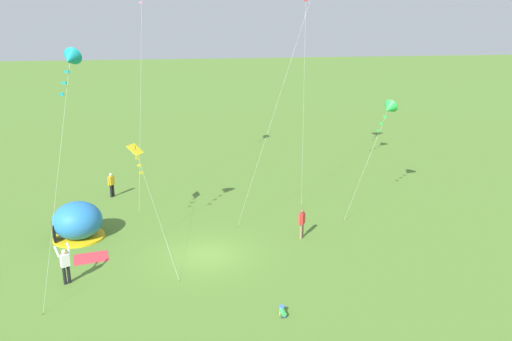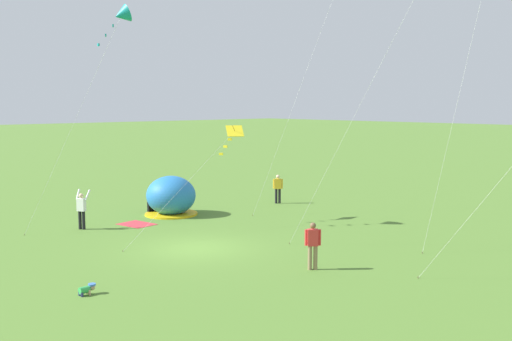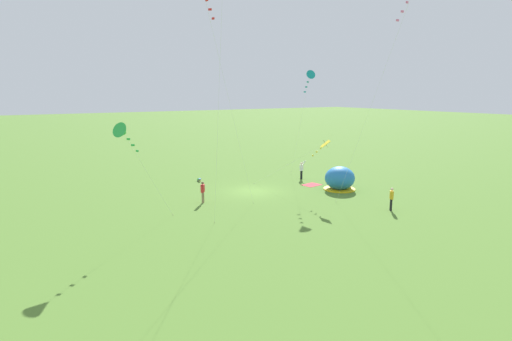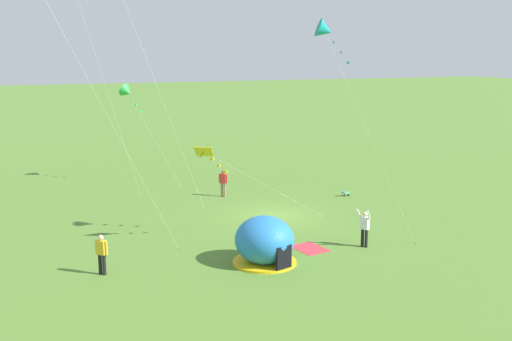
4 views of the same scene
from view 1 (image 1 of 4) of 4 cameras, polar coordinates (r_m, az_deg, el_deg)
name	(u,v)px [view 1 (image 1 of 4)]	position (r m, az deg, el deg)	size (l,w,h in m)	color
ground_plane	(207,255)	(26.47, -5.58, -9.60)	(300.00, 300.00, 0.00)	#517A2D
popup_tent	(77,221)	(29.66, -19.75, -5.49)	(2.81, 2.81, 2.10)	#2672BF
picnic_blanket	(91,258)	(27.42, -18.33, -9.44)	(1.70, 1.30, 0.01)	#CC333D
toddler_crawling	(283,311)	(21.43, 3.06, -15.77)	(0.27, 0.55, 0.32)	green
person_near_tent	(65,264)	(24.88, -20.97, -9.92)	(0.72, 0.65, 1.89)	black
person_strolling	(302,222)	(28.04, 5.26, -5.89)	(0.43, 0.47, 1.72)	#8C7251
person_watching_sky	(112,184)	(35.87, -16.19, -1.44)	(0.44, 0.45, 1.72)	black
kite_yellow	(137,154)	(29.60, -13.49, 1.82)	(2.51, 8.27, 4.85)	silver
kite_teal	(70,59)	(24.27, -20.49, 11.82)	(1.97, 5.02, 10.58)	silver
kite_green	(389,109)	(33.17, 14.94, 6.85)	(4.44, 3.43, 6.93)	silver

